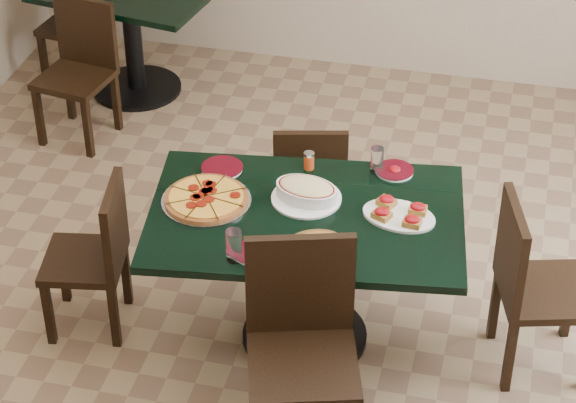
% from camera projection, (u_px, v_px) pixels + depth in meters
% --- Properties ---
extents(floor, '(5.50, 5.50, 0.00)m').
position_uv_depth(floor, '(304.00, 333.00, 5.52)').
color(floor, '#866E4D').
rests_on(floor, ground).
extents(main_table, '(1.53, 1.10, 0.75)m').
position_uv_depth(main_table, '(306.00, 246.00, 5.16)').
color(main_table, black).
rests_on(main_table, floor).
extents(back_table, '(1.18, 0.94, 0.75)m').
position_uv_depth(back_table, '(131.00, 18.00, 7.15)').
color(back_table, black).
rests_on(back_table, floor).
extents(chair_far, '(0.45, 0.45, 0.80)m').
position_uv_depth(chair_far, '(310.00, 182.00, 5.81)').
color(chair_far, black).
rests_on(chair_far, floor).
extents(chair_near, '(0.57, 0.57, 0.98)m').
position_uv_depth(chair_near, '(302.00, 335.00, 4.69)').
color(chair_near, black).
rests_on(chair_near, floor).
extents(chair_right, '(0.52, 0.52, 0.90)m').
position_uv_depth(chair_right, '(531.00, 280.00, 5.06)').
color(chair_right, black).
rests_on(chair_right, floor).
extents(chair_left, '(0.44, 0.44, 0.81)m').
position_uv_depth(chair_left, '(98.00, 251.00, 5.33)').
color(chair_left, black).
rests_on(chair_left, floor).
extents(back_chair_near, '(0.46, 0.46, 0.86)m').
position_uv_depth(back_chair_near, '(80.00, 63.00, 6.77)').
color(back_chair_near, black).
rests_on(back_chair_near, floor).
extents(back_chair_left, '(0.43, 0.43, 0.82)m').
position_uv_depth(back_chair_left, '(83.00, 19.00, 7.30)').
color(back_chair_left, black).
rests_on(back_chair_left, floor).
extents(pepperoni_pizza, '(0.41, 0.41, 0.04)m').
position_uv_depth(pepperoni_pizza, '(206.00, 199.00, 5.12)').
color(pepperoni_pizza, silver).
rests_on(pepperoni_pizza, main_table).
extents(lasagna_casserole, '(0.32, 0.32, 0.09)m').
position_uv_depth(lasagna_casserole, '(306.00, 191.00, 5.12)').
color(lasagna_casserole, white).
rests_on(lasagna_casserole, main_table).
extents(bread_basket, '(0.29, 0.26, 0.10)m').
position_uv_depth(bread_basket, '(314.00, 245.00, 4.81)').
color(bread_basket, brown).
rests_on(bread_basket, main_table).
extents(bruschetta_platter, '(0.38, 0.30, 0.05)m').
position_uv_depth(bruschetta_platter, '(399.00, 213.00, 5.02)').
color(bruschetta_platter, white).
rests_on(bruschetta_platter, main_table).
extents(side_plate_near, '(0.18, 0.18, 0.02)m').
position_uv_depth(side_plate_near, '(254.00, 253.00, 4.82)').
color(side_plate_near, white).
rests_on(side_plate_near, main_table).
extents(side_plate_far_r, '(0.18, 0.18, 0.03)m').
position_uv_depth(side_plate_far_r, '(395.00, 170.00, 5.33)').
color(side_plate_far_r, white).
rests_on(side_plate_far_r, main_table).
extents(side_plate_far_l, '(0.20, 0.20, 0.02)m').
position_uv_depth(side_plate_far_l, '(222.00, 168.00, 5.35)').
color(side_plate_far_l, white).
rests_on(side_plate_far_l, main_table).
extents(napkin_setting, '(0.15, 0.15, 0.01)m').
position_uv_depth(napkin_setting, '(276.00, 264.00, 4.76)').
color(napkin_setting, white).
rests_on(napkin_setting, main_table).
extents(water_glass_a, '(0.06, 0.06, 0.13)m').
position_uv_depth(water_glass_a, '(377.00, 160.00, 5.29)').
color(water_glass_a, white).
rests_on(water_glass_a, main_table).
extents(water_glass_b, '(0.07, 0.07, 0.15)m').
position_uv_depth(water_glass_b, '(234.00, 245.00, 4.75)').
color(water_glass_b, white).
rests_on(water_glass_b, main_table).
extents(pepper_shaker, '(0.05, 0.05, 0.09)m').
position_uv_depth(pepper_shaker, '(309.00, 160.00, 5.33)').
color(pepper_shaker, red).
rests_on(pepper_shaker, main_table).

